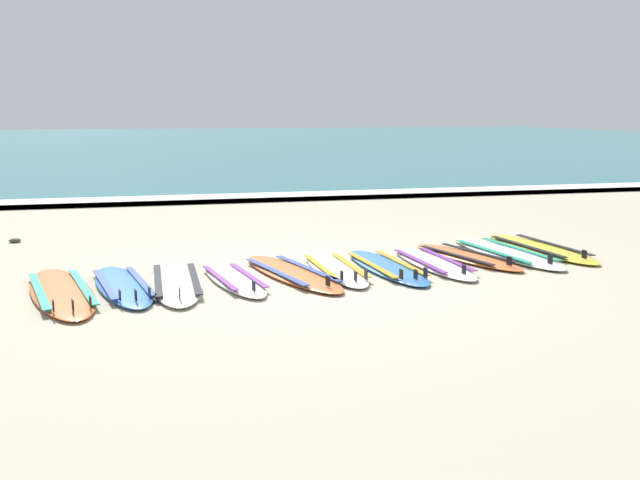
{
  "coord_description": "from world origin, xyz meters",
  "views": [
    {
      "loc": [
        -1.84,
        -8.52,
        1.97
      ],
      "look_at": [
        0.46,
        0.84,
        0.25
      ],
      "focal_mm": 41.06,
      "sensor_mm": 36.0,
      "label": 1
    }
  ],
  "objects_px": {
    "surfboard_3": "(234,279)",
    "surfboard_8": "(467,257)",
    "surfboard_7": "(433,263)",
    "surfboard_9": "(505,252)",
    "surfboard_4": "(292,273)",
    "surfboard_2": "(176,282)",
    "surfboard_10": "(540,248)",
    "surfboard_1": "(123,286)",
    "surfboard_6": "(386,267)",
    "surfboard_0": "(61,292)",
    "surfboard_5": "(335,269)"
  },
  "relations": [
    {
      "from": "surfboard_2",
      "to": "surfboard_10",
      "type": "xyz_separation_m",
      "value": [
        5.12,
        0.89,
        -0.0
      ]
    },
    {
      "from": "surfboard_5",
      "to": "surfboard_7",
      "type": "xyz_separation_m",
      "value": [
        1.31,
        0.06,
        -0.0
      ]
    },
    {
      "from": "surfboard_0",
      "to": "surfboard_10",
      "type": "distance_m",
      "value": 6.43
    },
    {
      "from": "surfboard_7",
      "to": "surfboard_6",
      "type": "bearing_deg",
      "value": -172.47
    },
    {
      "from": "surfboard_1",
      "to": "surfboard_10",
      "type": "relative_size",
      "value": 0.89
    },
    {
      "from": "surfboard_2",
      "to": "surfboard_8",
      "type": "distance_m",
      "value": 3.89
    },
    {
      "from": "surfboard_10",
      "to": "surfboard_0",
      "type": "bearing_deg",
      "value": -170.63
    },
    {
      "from": "surfboard_4",
      "to": "surfboard_7",
      "type": "xyz_separation_m",
      "value": [
        1.88,
        0.14,
        0.0
      ]
    },
    {
      "from": "surfboard_4",
      "to": "surfboard_8",
      "type": "distance_m",
      "value": 2.51
    },
    {
      "from": "surfboard_1",
      "to": "surfboard_7",
      "type": "height_order",
      "value": "same"
    },
    {
      "from": "surfboard_1",
      "to": "surfboard_2",
      "type": "distance_m",
      "value": 0.59
    },
    {
      "from": "surfboard_7",
      "to": "surfboard_2",
      "type": "bearing_deg",
      "value": -174.65
    },
    {
      "from": "surfboard_8",
      "to": "surfboard_3",
      "type": "bearing_deg",
      "value": -169.53
    },
    {
      "from": "surfboard_0",
      "to": "surfboard_6",
      "type": "height_order",
      "value": "same"
    },
    {
      "from": "surfboard_5",
      "to": "surfboard_7",
      "type": "relative_size",
      "value": 0.96
    },
    {
      "from": "surfboard_1",
      "to": "surfboard_5",
      "type": "distance_m",
      "value": 2.55
    },
    {
      "from": "surfboard_2",
      "to": "surfboard_3",
      "type": "xyz_separation_m",
      "value": [
        0.66,
        -0.02,
        0.0
      ]
    },
    {
      "from": "surfboard_2",
      "to": "surfboard_8",
      "type": "xyz_separation_m",
      "value": [
        3.85,
        0.57,
        0.0
      ]
    },
    {
      "from": "surfboard_6",
      "to": "surfboard_8",
      "type": "distance_m",
      "value": 1.3
    },
    {
      "from": "surfboard_10",
      "to": "surfboard_8",
      "type": "bearing_deg",
      "value": -165.95
    },
    {
      "from": "surfboard_0",
      "to": "surfboard_2",
      "type": "bearing_deg",
      "value": 7.36
    },
    {
      "from": "surfboard_0",
      "to": "surfboard_1",
      "type": "xyz_separation_m",
      "value": [
        0.64,
        0.13,
        0.0
      ]
    },
    {
      "from": "surfboard_3",
      "to": "surfboard_8",
      "type": "height_order",
      "value": "same"
    },
    {
      "from": "surfboard_7",
      "to": "surfboard_9",
      "type": "distance_m",
      "value": 1.29
    },
    {
      "from": "surfboard_6",
      "to": "surfboard_9",
      "type": "bearing_deg",
      "value": 14.45
    },
    {
      "from": "surfboard_4",
      "to": "surfboard_9",
      "type": "xyz_separation_m",
      "value": [
        3.11,
        0.54,
        -0.0
      ]
    },
    {
      "from": "surfboard_10",
      "to": "surfboard_6",
      "type": "bearing_deg",
      "value": -165.11
    },
    {
      "from": "surfboard_7",
      "to": "surfboard_8",
      "type": "bearing_deg",
      "value": 24.2
    },
    {
      "from": "surfboard_10",
      "to": "surfboard_3",
      "type": "bearing_deg",
      "value": -168.5
    },
    {
      "from": "surfboard_0",
      "to": "surfboard_4",
      "type": "bearing_deg",
      "value": 7.03
    },
    {
      "from": "surfboard_4",
      "to": "surfboard_10",
      "type": "xyz_separation_m",
      "value": [
        3.74,
        0.73,
        -0.0
      ]
    },
    {
      "from": "surfboard_3",
      "to": "surfboard_6",
      "type": "relative_size",
      "value": 0.87
    },
    {
      "from": "surfboard_0",
      "to": "surfboard_8",
      "type": "distance_m",
      "value": 5.13
    },
    {
      "from": "surfboard_8",
      "to": "surfboard_4",
      "type": "bearing_deg",
      "value": -170.62
    },
    {
      "from": "surfboard_2",
      "to": "surfboard_7",
      "type": "relative_size",
      "value": 1.05
    },
    {
      "from": "surfboard_8",
      "to": "surfboard_1",
      "type": "bearing_deg",
      "value": -172.36
    },
    {
      "from": "surfboard_2",
      "to": "surfboard_4",
      "type": "relative_size",
      "value": 0.95
    },
    {
      "from": "surfboard_9",
      "to": "surfboard_10",
      "type": "bearing_deg",
      "value": 16.19
    },
    {
      "from": "surfboard_2",
      "to": "surfboard_9",
      "type": "distance_m",
      "value": 4.54
    },
    {
      "from": "surfboard_8",
      "to": "surfboard_9",
      "type": "bearing_deg",
      "value": 11.89
    },
    {
      "from": "surfboard_2",
      "to": "surfboard_3",
      "type": "height_order",
      "value": "same"
    },
    {
      "from": "surfboard_9",
      "to": "surfboard_10",
      "type": "relative_size",
      "value": 1.02
    },
    {
      "from": "surfboard_5",
      "to": "surfboard_8",
      "type": "height_order",
      "value": "same"
    },
    {
      "from": "surfboard_4",
      "to": "surfboard_7",
      "type": "relative_size",
      "value": 1.1
    },
    {
      "from": "surfboard_3",
      "to": "surfboard_6",
      "type": "distance_m",
      "value": 1.95
    },
    {
      "from": "surfboard_2",
      "to": "surfboard_5",
      "type": "height_order",
      "value": "same"
    },
    {
      "from": "surfboard_8",
      "to": "surfboard_7",
      "type": "bearing_deg",
      "value": -155.8
    },
    {
      "from": "surfboard_5",
      "to": "surfboard_8",
      "type": "xyz_separation_m",
      "value": [
        1.9,
        0.32,
        -0.0
      ]
    },
    {
      "from": "surfboard_2",
      "to": "surfboard_9",
      "type": "bearing_deg",
      "value": 8.93
    },
    {
      "from": "surfboard_4",
      "to": "surfboard_6",
      "type": "bearing_deg",
      "value": 2.62
    }
  ]
}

